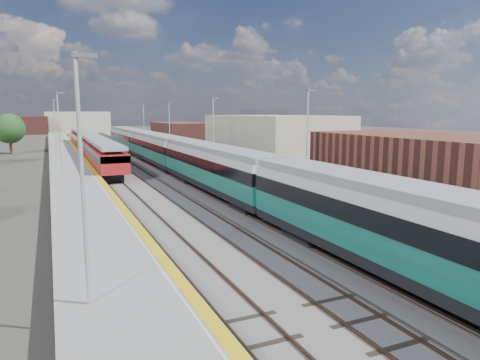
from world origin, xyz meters
TOP-DOWN VIEW (x-y plane):
  - ground at (0.00, 50.00)m, footprint 320.00×320.00m
  - ballast_bed at (-2.25, 52.50)m, footprint 10.50×155.00m
  - tracks at (-1.65, 54.18)m, footprint 8.96×160.00m
  - platform_right at (5.28, 52.49)m, footprint 4.70×155.00m
  - platform_left at (-9.05, 52.49)m, footprint 4.30×155.00m
  - buildings at (-18.12, 138.60)m, footprint 72.00×185.50m
  - green_train at (1.50, 38.54)m, footprint 3.08×85.76m
  - red_train at (-5.50, 63.47)m, footprint 2.75×55.86m
  - tree_c at (-16.89, 74.26)m, footprint 4.90×4.90m
  - tree_d at (22.21, 66.90)m, footprint 4.46×4.46m

SIDE VIEW (x-z plane):
  - ground at x=0.00m, z-range 0.00..0.00m
  - ballast_bed at x=-2.25m, z-range 0.00..0.06m
  - tracks at x=-1.65m, z-range 0.02..0.19m
  - platform_left at x=-9.05m, z-range -3.74..4.78m
  - platform_right at x=5.28m, z-range -3.72..4.80m
  - red_train at x=-5.50m, z-range 0.32..3.79m
  - green_train at x=1.50m, z-range 0.69..4.09m
  - tree_d at x=22.21m, z-range 0.78..6.82m
  - tree_c at x=-16.89m, z-range 0.86..7.49m
  - buildings at x=-18.12m, z-range -9.30..30.70m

